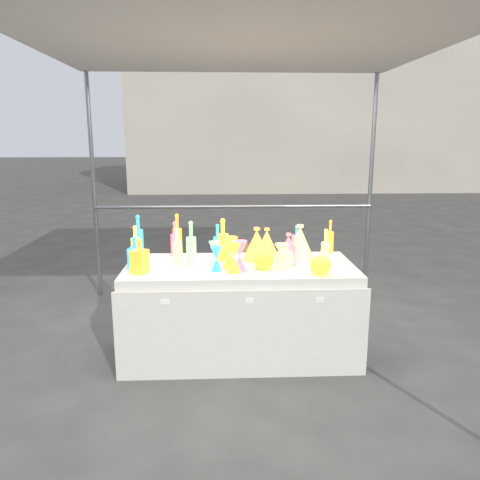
{
  "coord_description": "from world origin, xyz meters",
  "views": [
    {
      "loc": [
        -0.16,
        -3.56,
        1.73
      ],
      "look_at": [
        0.0,
        0.0,
        0.95
      ],
      "focal_mm": 35.0,
      "sensor_mm": 36.0,
      "label": 1
    }
  ],
  "objects_px": {
    "bottle_0": "(135,243)",
    "lampshade_0": "(267,242)",
    "cardboard_box_closed": "(253,262)",
    "display_table": "(240,310)",
    "hourglass_0": "(230,253)",
    "globe_0": "(321,266)"
  },
  "relations": [
    {
      "from": "hourglass_0",
      "to": "lampshade_0",
      "type": "bearing_deg",
      "value": 49.32
    },
    {
      "from": "bottle_0",
      "to": "globe_0",
      "type": "xyz_separation_m",
      "value": [
        1.43,
        -0.51,
        -0.08
      ]
    },
    {
      "from": "lampshade_0",
      "to": "globe_0",
      "type": "bearing_deg",
      "value": -56.86
    },
    {
      "from": "bottle_0",
      "to": "globe_0",
      "type": "relative_size",
      "value": 1.8
    },
    {
      "from": "display_table",
      "to": "globe_0",
      "type": "distance_m",
      "value": 0.78
    },
    {
      "from": "display_table",
      "to": "globe_0",
      "type": "height_order",
      "value": "globe_0"
    },
    {
      "from": "display_table",
      "to": "cardboard_box_closed",
      "type": "distance_m",
      "value": 2.17
    },
    {
      "from": "bottle_0",
      "to": "hourglass_0",
      "type": "bearing_deg",
      "value": -21.12
    },
    {
      "from": "globe_0",
      "to": "cardboard_box_closed",
      "type": "bearing_deg",
      "value": 97.52
    },
    {
      "from": "hourglass_0",
      "to": "globe_0",
      "type": "bearing_deg",
      "value": -18.04
    },
    {
      "from": "cardboard_box_closed",
      "to": "bottle_0",
      "type": "height_order",
      "value": "bottle_0"
    },
    {
      "from": "bottle_0",
      "to": "globe_0",
      "type": "bearing_deg",
      "value": -19.72
    },
    {
      "from": "display_table",
      "to": "lampshade_0",
      "type": "distance_m",
      "value": 0.62
    },
    {
      "from": "bottle_0",
      "to": "lampshade_0",
      "type": "bearing_deg",
      "value": 3.89
    },
    {
      "from": "lampshade_0",
      "to": "bottle_0",
      "type": "bearing_deg",
      "value": -172.91
    },
    {
      "from": "cardboard_box_closed",
      "to": "globe_0",
      "type": "xyz_separation_m",
      "value": [
        0.32,
        -2.44,
        0.62
      ]
    },
    {
      "from": "hourglass_0",
      "to": "globe_0",
      "type": "relative_size",
      "value": 1.54
    },
    {
      "from": "display_table",
      "to": "cardboard_box_closed",
      "type": "height_order",
      "value": "display_table"
    },
    {
      "from": "bottle_0",
      "to": "lampshade_0",
      "type": "height_order",
      "value": "bottle_0"
    },
    {
      "from": "bottle_0",
      "to": "globe_0",
      "type": "height_order",
      "value": "bottle_0"
    },
    {
      "from": "cardboard_box_closed",
      "to": "display_table",
      "type": "bearing_deg",
      "value": -85.9
    },
    {
      "from": "cardboard_box_closed",
      "to": "globe_0",
      "type": "distance_m",
      "value": 2.54
    }
  ]
}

